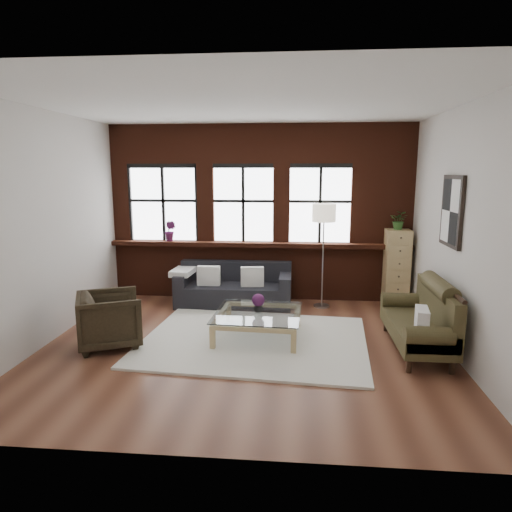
# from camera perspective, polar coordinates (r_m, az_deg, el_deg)

# --- Properties ---
(floor) EXTENTS (5.50, 5.50, 0.00)m
(floor) POSITION_cam_1_polar(r_m,az_deg,el_deg) (6.41, -1.40, -11.15)
(floor) COLOR brown
(floor) RESTS_ON ground
(ceiling) EXTENTS (5.50, 5.50, 0.00)m
(ceiling) POSITION_cam_1_polar(r_m,az_deg,el_deg) (6.00, -1.54, 18.51)
(ceiling) COLOR white
(ceiling) RESTS_ON ground
(wall_back) EXTENTS (5.50, 0.00, 5.50)m
(wall_back) POSITION_cam_1_polar(r_m,az_deg,el_deg) (8.47, 0.48, 5.38)
(wall_back) COLOR beige
(wall_back) RESTS_ON ground
(wall_front) EXTENTS (5.50, 0.00, 5.50)m
(wall_front) POSITION_cam_1_polar(r_m,az_deg,el_deg) (3.56, -6.08, -2.06)
(wall_front) COLOR beige
(wall_front) RESTS_ON ground
(wall_left) EXTENTS (0.00, 5.00, 5.00)m
(wall_left) POSITION_cam_1_polar(r_m,az_deg,el_deg) (6.88, -24.91, 3.16)
(wall_left) COLOR beige
(wall_left) RESTS_ON ground
(wall_right) EXTENTS (0.00, 5.00, 5.00)m
(wall_right) POSITION_cam_1_polar(r_m,az_deg,el_deg) (6.31, 24.23, 2.61)
(wall_right) COLOR beige
(wall_right) RESTS_ON ground
(brick_backwall) EXTENTS (5.50, 0.12, 3.20)m
(brick_backwall) POSITION_cam_1_polar(r_m,az_deg,el_deg) (8.41, 0.45, 5.34)
(brick_backwall) COLOR #4A1E11
(brick_backwall) RESTS_ON floor
(sill_ledge) EXTENTS (5.50, 0.30, 0.08)m
(sill_ledge) POSITION_cam_1_polar(r_m,az_deg,el_deg) (8.39, 0.39, 1.48)
(sill_ledge) COLOR #4A1E11
(sill_ledge) RESTS_ON brick_backwall
(window_left) EXTENTS (1.38, 0.10, 1.50)m
(window_left) POSITION_cam_1_polar(r_m,az_deg,el_deg) (8.74, -11.46, 6.32)
(window_left) COLOR black
(window_left) RESTS_ON brick_backwall
(window_mid) EXTENTS (1.38, 0.10, 1.50)m
(window_mid) POSITION_cam_1_polar(r_m,az_deg,el_deg) (8.44, -1.59, 6.38)
(window_mid) COLOR black
(window_mid) RESTS_ON brick_backwall
(window_right) EXTENTS (1.38, 0.10, 1.50)m
(window_right) POSITION_cam_1_polar(r_m,az_deg,el_deg) (8.39, 8.01, 6.26)
(window_right) COLOR black
(window_right) RESTS_ON brick_backwall
(wall_poster) EXTENTS (0.05, 0.74, 0.94)m
(wall_poster) POSITION_cam_1_polar(r_m,az_deg,el_deg) (6.55, 23.31, 5.16)
(wall_poster) COLOR black
(wall_poster) RESTS_ON wall_right
(shag_rug) EXTENTS (3.29, 2.68, 0.03)m
(shag_rug) POSITION_cam_1_polar(r_m,az_deg,el_deg) (6.54, -0.23, -10.51)
(shag_rug) COLOR silver
(shag_rug) RESTS_ON floor
(dark_sofa) EXTENTS (2.02, 0.82, 0.73)m
(dark_sofa) POSITION_cam_1_polar(r_m,az_deg,el_deg) (8.14, -2.77, -3.68)
(dark_sofa) COLOR black
(dark_sofa) RESTS_ON floor
(pillow_a) EXTENTS (0.40, 0.15, 0.34)m
(pillow_a) POSITION_cam_1_polar(r_m,az_deg,el_deg) (8.07, -5.93, -2.47)
(pillow_a) COLOR white
(pillow_a) RESTS_ON dark_sofa
(pillow_b) EXTENTS (0.42, 0.19, 0.34)m
(pillow_b) POSITION_cam_1_polar(r_m,az_deg,el_deg) (7.96, -0.47, -2.59)
(pillow_b) COLOR white
(pillow_b) RESTS_ON dark_sofa
(vintage_settee) EXTENTS (0.75, 1.69, 0.90)m
(vintage_settee) POSITION_cam_1_polar(r_m,az_deg,el_deg) (6.48, 19.48, -7.28)
(vintage_settee) COLOR #39331A
(vintage_settee) RESTS_ON floor
(pillow_settee) EXTENTS (0.20, 0.40, 0.34)m
(pillow_settee) POSITION_cam_1_polar(r_m,az_deg,el_deg) (5.95, 20.01, -7.77)
(pillow_settee) COLOR white
(pillow_settee) RESTS_ON vintage_settee
(armchair) EXTENTS (1.09, 1.07, 0.75)m
(armchair) POSITION_cam_1_polar(r_m,az_deg,el_deg) (6.59, -17.80, -7.57)
(armchair) COLOR black
(armchair) RESTS_ON floor
(coffee_table) EXTENTS (1.27, 1.27, 0.40)m
(coffee_table) POSITION_cam_1_polar(r_m,az_deg,el_deg) (6.62, 0.28, -8.65)
(coffee_table) COLOR tan
(coffee_table) RESTS_ON shag_rug
(vase) EXTENTS (0.15, 0.15, 0.14)m
(vase) POSITION_cam_1_polar(r_m,az_deg,el_deg) (6.53, 0.28, -6.42)
(vase) COLOR #B2B2B2
(vase) RESTS_ON coffee_table
(flowers) EXTENTS (0.18, 0.18, 0.18)m
(flowers) POSITION_cam_1_polar(r_m,az_deg,el_deg) (6.50, 0.28, -5.53)
(flowers) COLOR #541C4F
(flowers) RESTS_ON vase
(drawer_chest) EXTENTS (0.42, 0.42, 1.36)m
(drawer_chest) POSITION_cam_1_polar(r_m,az_deg,el_deg) (8.47, 17.14, -1.39)
(drawer_chest) COLOR tan
(drawer_chest) RESTS_ON floor
(potted_plant_top) EXTENTS (0.37, 0.35, 0.33)m
(potted_plant_top) POSITION_cam_1_polar(r_m,az_deg,el_deg) (8.35, 17.46, 4.28)
(potted_plant_top) COLOR #2D5923
(potted_plant_top) RESTS_ON drawer_chest
(floor_lamp) EXTENTS (0.40, 0.40, 1.97)m
(floor_lamp) POSITION_cam_1_polar(r_m,az_deg,el_deg) (7.99, 8.37, 0.48)
(floor_lamp) COLOR #A5A5A8
(floor_lamp) RESTS_ON floor
(sill_plant) EXTENTS (0.26, 0.23, 0.39)m
(sill_plant) POSITION_cam_1_polar(r_m,az_deg,el_deg) (8.63, -10.67, 3.12)
(sill_plant) COLOR #541C4F
(sill_plant) RESTS_ON sill_ledge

